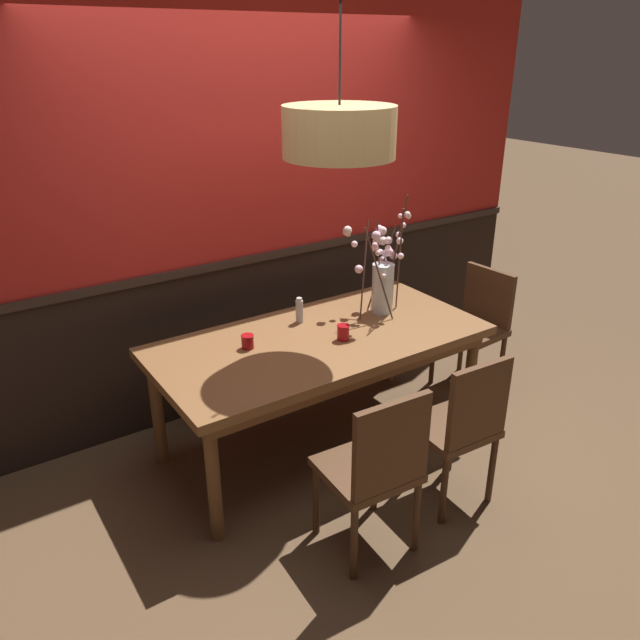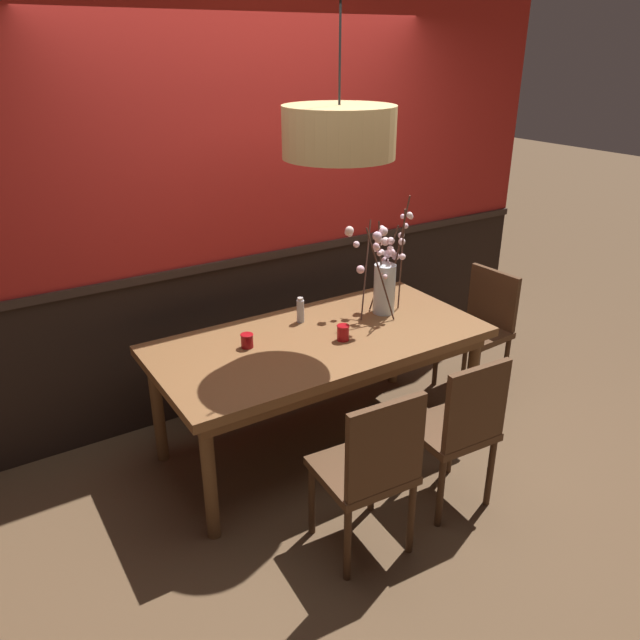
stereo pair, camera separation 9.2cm
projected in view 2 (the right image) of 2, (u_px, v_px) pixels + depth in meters
name	position (u px, v px, depth m)	size (l,w,h in m)	color
ground_plane	(320.00, 444.00, 3.95)	(24.00, 24.00, 0.00)	brown
back_wall	(252.00, 211.00, 4.06)	(4.71, 0.14, 2.67)	black
dining_table	(320.00, 349.00, 3.68)	(1.96, 0.95, 0.75)	brown
chair_far_side_right	(289.00, 314.00, 4.55)	(0.43, 0.41, 0.94)	#4C301C
chair_near_side_left	(371.00, 467.00, 2.91)	(0.45, 0.43, 0.92)	#4C301C
chair_far_side_left	(211.00, 331.00, 4.29)	(0.44, 0.45, 0.90)	#4C301C
chair_near_side_right	(459.00, 426.00, 3.23)	(0.42, 0.41, 0.91)	#4C301C
chair_head_east_end	(481.00, 323.00, 4.42)	(0.41, 0.46, 0.88)	#4C301C
vase_with_blossoms	(384.00, 279.00, 3.89)	(0.37, 0.34, 0.75)	silver
candle_holder_nearer_center	(247.00, 341.00, 3.51)	(0.08, 0.08, 0.08)	#9E0F14
candle_holder_nearer_edge	(343.00, 333.00, 3.59)	(0.08, 0.08, 0.09)	#9E0F14
condiment_bottle	(300.00, 310.00, 3.81)	(0.05, 0.05, 0.16)	#ADADB2
pendant_lamp	(339.00, 132.00, 3.14)	(0.58, 0.58, 0.88)	tan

